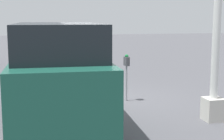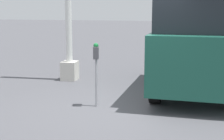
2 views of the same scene
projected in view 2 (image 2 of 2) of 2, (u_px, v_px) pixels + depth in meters
ground_plane at (125, 107)px, 7.43m from camera, size 80.00×80.00×0.00m
parking_meter_near at (96, 60)px, 7.28m from camera, size 0.22×0.15×1.38m
lamp_post at (68, 9)px, 9.71m from camera, size 0.44×0.44×5.72m
parked_van at (198, 43)px, 8.58m from camera, size 4.64×2.13×2.32m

